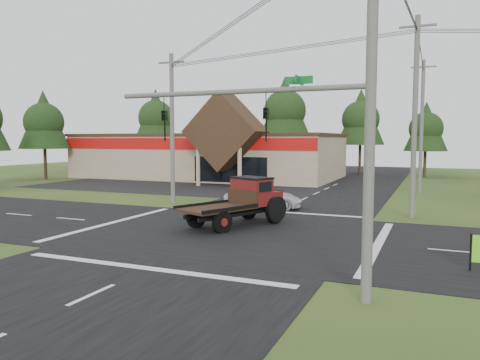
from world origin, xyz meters
The scene contains 18 objects.
ground centered at (0.00, 0.00, 0.00)m, with size 120.00×120.00×0.00m, color #223F16.
road_ns centered at (0.00, 0.00, 0.01)m, with size 12.00×120.00×0.02m, color black.
road_ew centered at (0.00, 0.00, 0.01)m, with size 120.00×12.00×0.02m, color black.
parking_apron centered at (-14.00, 19.00, 0.01)m, with size 28.00×14.00×0.02m, color black.
cvs_building centered at (-15.70, 29.57, 2.78)m, with size 30.40×18.20×9.19m.
traffic_signal_mast centered at (5.82, -7.50, 4.43)m, with size 8.12×0.24×7.00m.
utility_pole_nr centered at (7.50, -7.50, 5.64)m, with size 2.00×0.30×11.00m.
utility_pole_nw centered at (-8.00, 8.00, 5.39)m, with size 2.00×0.30×10.50m.
utility_pole_ne centered at (8.00, 8.00, 5.89)m, with size 2.00×0.30×11.50m.
utility_pole_n centered at (8.00, 22.00, 5.74)m, with size 2.00×0.30×11.20m.
tree_row_a centered at (-30.00, 40.00, 8.05)m, with size 6.72×6.72×12.12m.
tree_row_b centered at (-20.00, 42.00, 6.70)m, with size 5.60×5.60×10.10m.
tree_row_c centered at (-10.00, 41.00, 8.72)m, with size 7.28×7.28×13.13m.
tree_row_d centered at (0.00, 42.00, 7.38)m, with size 6.16×6.16×11.11m.
tree_row_e centered at (8.00, 40.00, 6.03)m, with size 5.04×5.04×9.09m.
tree_side_w centered at (-32.00, 20.00, 6.70)m, with size 5.60×5.60×10.10m.
antique_flatbed_truck centered at (-0.48, 1.73, 1.29)m, with size 2.35×6.16×2.57m, color #59150C, non-canonical shape.
white_pickup centered at (-1.23, 8.14, 0.71)m, with size 2.35×5.10×1.42m, color silver.
Camera 1 is at (9.17, -20.64, 4.57)m, focal length 35.00 mm.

